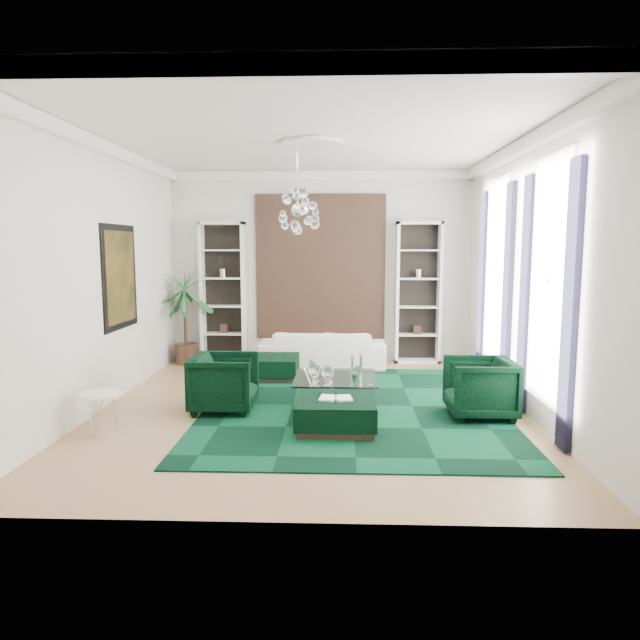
{
  "coord_description": "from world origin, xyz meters",
  "views": [
    {
      "loc": [
        0.41,
        -8.04,
        2.32
      ],
      "look_at": [
        0.1,
        0.5,
        1.21
      ],
      "focal_mm": 32.0,
      "sensor_mm": 36.0,
      "label": 1
    }
  ],
  "objects_px": {
    "armchair_left": "(224,383)",
    "palm": "(185,304)",
    "sofa": "(323,349)",
    "ottoman_front": "(336,414)",
    "ottoman_side": "(272,368)",
    "armchair_right": "(480,388)",
    "side_table": "(102,414)",
    "coffee_table": "(335,391)"
  },
  "relations": [
    {
      "from": "armchair_left",
      "to": "palm",
      "type": "bearing_deg",
      "value": 23.78
    },
    {
      "from": "sofa",
      "to": "palm",
      "type": "bearing_deg",
      "value": -4.66
    },
    {
      "from": "ottoman_front",
      "to": "palm",
      "type": "relative_size",
      "value": 0.42
    },
    {
      "from": "sofa",
      "to": "ottoman_side",
      "type": "relative_size",
      "value": 2.66
    },
    {
      "from": "armchair_right",
      "to": "ottoman_side",
      "type": "height_order",
      "value": "armchair_right"
    },
    {
      "from": "armchair_left",
      "to": "sofa",
      "type": "bearing_deg",
      "value": -23.21
    },
    {
      "from": "side_table",
      "to": "palm",
      "type": "bearing_deg",
      "value": 91.34
    },
    {
      "from": "coffee_table",
      "to": "palm",
      "type": "relative_size",
      "value": 0.5
    },
    {
      "from": "coffee_table",
      "to": "side_table",
      "type": "bearing_deg",
      "value": -153.9
    },
    {
      "from": "coffee_table",
      "to": "ottoman_front",
      "type": "relative_size",
      "value": 1.2
    },
    {
      "from": "coffee_table",
      "to": "palm",
      "type": "height_order",
      "value": "palm"
    },
    {
      "from": "palm",
      "to": "armchair_left",
      "type": "bearing_deg",
      "value": -66.22
    },
    {
      "from": "ottoman_side",
      "to": "palm",
      "type": "distance_m",
      "value": 2.46
    },
    {
      "from": "sofa",
      "to": "palm",
      "type": "distance_m",
      "value": 2.86
    },
    {
      "from": "ottoman_side",
      "to": "palm",
      "type": "height_order",
      "value": "palm"
    },
    {
      "from": "sofa",
      "to": "ottoman_front",
      "type": "xyz_separation_m",
      "value": [
        0.29,
        -3.78,
        -0.15
      ]
    },
    {
      "from": "coffee_table",
      "to": "ottoman_side",
      "type": "relative_size",
      "value": 1.33
    },
    {
      "from": "ottoman_side",
      "to": "ottoman_front",
      "type": "xyz_separation_m",
      "value": [
        1.14,
        -2.73,
        0.0
      ]
    },
    {
      "from": "sofa",
      "to": "armchair_left",
      "type": "xyz_separation_m",
      "value": [
        -1.29,
        -3.01,
        0.06
      ]
    },
    {
      "from": "armchair_left",
      "to": "coffee_table",
      "type": "xyz_separation_m",
      "value": [
        1.56,
        0.39,
        -0.2
      ]
    },
    {
      "from": "armchair_left",
      "to": "ottoman_front",
      "type": "height_order",
      "value": "armchair_left"
    },
    {
      "from": "coffee_table",
      "to": "palm",
      "type": "xyz_separation_m",
      "value": [
        -2.99,
        2.85,
        0.99
      ]
    },
    {
      "from": "armchair_left",
      "to": "palm",
      "type": "height_order",
      "value": "palm"
    },
    {
      "from": "palm",
      "to": "sofa",
      "type": "bearing_deg",
      "value": -4.66
    },
    {
      "from": "ottoman_front",
      "to": "side_table",
      "type": "distance_m",
      "value": 2.92
    },
    {
      "from": "sofa",
      "to": "ottoman_side",
      "type": "bearing_deg",
      "value": 50.73
    },
    {
      "from": "armchair_left",
      "to": "palm",
      "type": "distance_m",
      "value": 3.62
    },
    {
      "from": "sofa",
      "to": "ottoman_front",
      "type": "relative_size",
      "value": 2.39
    },
    {
      "from": "coffee_table",
      "to": "side_table",
      "type": "distance_m",
      "value": 3.22
    },
    {
      "from": "armchair_left",
      "to": "armchair_right",
      "type": "bearing_deg",
      "value": -92.69
    },
    {
      "from": "sofa",
      "to": "side_table",
      "type": "relative_size",
      "value": 4.6
    },
    {
      "from": "armchair_right",
      "to": "palm",
      "type": "bearing_deg",
      "value": -124.42
    },
    {
      "from": "sofa",
      "to": "coffee_table",
      "type": "relative_size",
      "value": 2.0
    },
    {
      "from": "ottoman_front",
      "to": "palm",
      "type": "height_order",
      "value": "palm"
    },
    {
      "from": "ottoman_side",
      "to": "side_table",
      "type": "xyz_separation_m",
      "value": [
        -1.76,
        -2.99,
        0.05
      ]
    },
    {
      "from": "coffee_table",
      "to": "ottoman_side",
      "type": "xyz_separation_m",
      "value": [
        -1.12,
        1.58,
        -0.01
      ]
    },
    {
      "from": "side_table",
      "to": "palm",
      "type": "relative_size",
      "value": 0.22
    },
    {
      "from": "ottoman_side",
      "to": "armchair_left",
      "type": "bearing_deg",
      "value": -102.55
    },
    {
      "from": "side_table",
      "to": "ottoman_front",
      "type": "bearing_deg",
      "value": 5.15
    },
    {
      "from": "armchair_right",
      "to": "ottoman_side",
      "type": "relative_size",
      "value": 0.99
    },
    {
      "from": "armchair_left",
      "to": "coffee_table",
      "type": "relative_size",
      "value": 0.75
    },
    {
      "from": "ottoman_side",
      "to": "ottoman_front",
      "type": "distance_m",
      "value": 2.96
    }
  ]
}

